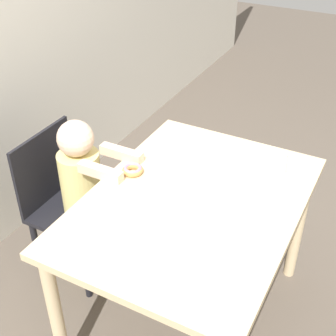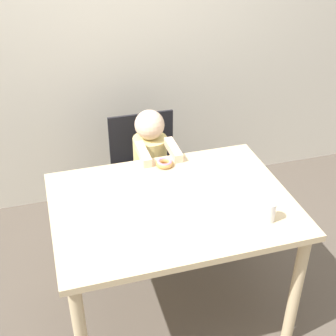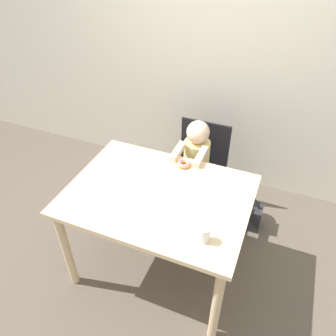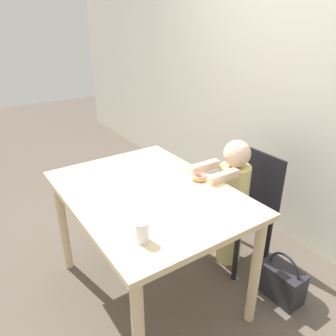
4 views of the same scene
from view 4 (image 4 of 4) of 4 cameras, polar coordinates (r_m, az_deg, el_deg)
ground_plane at (r=2.42m, az=-3.04°, el=-20.38°), size 12.00×12.00×0.00m
wall_back at (r=2.67m, az=22.03°, el=13.07°), size 8.00×0.05×2.50m
dining_table at (r=2.00m, az=-3.47°, el=-6.57°), size 1.21×0.89×0.78m
chair at (r=2.51m, az=12.94°, el=-6.28°), size 0.44×0.40×0.84m
child_figure at (r=2.40m, az=11.08°, el=-5.75°), size 0.23×0.43×0.97m
donut at (r=2.07m, az=5.50°, el=-1.59°), size 0.10×0.10×0.03m
napkin at (r=1.90m, az=1.68°, el=-4.58°), size 0.28×0.28×0.00m
handbag at (r=2.41m, az=19.15°, el=-18.16°), size 0.29×0.16×0.34m
cup at (r=1.51m, az=-4.50°, el=-11.00°), size 0.06×0.06×0.10m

